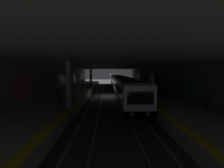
{
  "coord_description": "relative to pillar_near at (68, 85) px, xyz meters",
  "views": [
    {
      "loc": [
        -25.98,
        0.55,
        4.56
      ],
      "look_at": [
        9.83,
        -0.66,
        1.49
      ],
      "focal_mm": 22.5,
      "sensor_mm": 36.0,
      "label": 1
    }
  ],
  "objects": [
    {
      "name": "trash_bin",
      "position": [
        5.6,
        -12.15,
        -1.85
      ],
      "size": [
        0.44,
        0.44,
        0.85
      ],
      "color": "#595B5E",
      "rests_on": "platform_left"
    },
    {
      "name": "suitcase_rolling",
      "position": [
        12.58,
        3.08,
        -1.99
      ],
      "size": [
        0.38,
        0.26,
        0.86
      ],
      "color": "black",
      "rests_on": "platform_right"
    },
    {
      "name": "bench_right_near",
      "position": [
        9.07,
        4.18,
        -1.75
      ],
      "size": [
        1.7,
        0.47,
        0.86
      ],
      "color": "#262628",
      "rests_on": "platform_right"
    },
    {
      "name": "bench_left_mid",
      "position": [
        28.56,
        -12.88,
        -1.75
      ],
      "size": [
        1.7,
        0.47,
        0.86
      ],
      "color": "#262628",
      "rests_on": "platform_left"
    },
    {
      "name": "person_waiting_near",
      "position": [
        2.76,
        1.87,
        -1.44
      ],
      "size": [
        0.6,
        0.22,
        1.55
      ],
      "color": "#2F2F2F",
      "rests_on": "platform_right"
    },
    {
      "name": "ceiling_slab",
      "position": [
        12.21,
        -4.35,
        2.47
      ],
      "size": [
        60.0,
        19.4,
        0.4
      ],
      "color": "#ADAAA3",
      "rests_on": "wall_left"
    },
    {
      "name": "platform_left",
      "position": [
        12.21,
        -10.9,
        -2.8
      ],
      "size": [
        60.0,
        5.3,
        1.06
      ],
      "color": "#A8A59E",
      "rests_on": "ground"
    },
    {
      "name": "bench_left_near",
      "position": [
        20.54,
        -12.88,
        -1.75
      ],
      "size": [
        1.7,
        0.47,
        0.86
      ],
      "color": "#262628",
      "rests_on": "platform_left"
    },
    {
      "name": "wall_right",
      "position": [
        12.26,
        5.1,
        -0.52
      ],
      "size": [
        60.0,
        0.56,
        5.6
      ],
      "color": "slate",
      "rests_on": "ground"
    },
    {
      "name": "ground_plane",
      "position": [
        12.21,
        -4.35,
        -3.33
      ],
      "size": [
        120.0,
        120.0,
        0.0
      ],
      "primitive_type": "plane",
      "color": "#383A38"
    },
    {
      "name": "wall_left",
      "position": [
        12.24,
        -13.8,
        -0.52
      ],
      "size": [
        60.0,
        0.56,
        5.6
      ],
      "color": "slate",
      "rests_on": "ground"
    },
    {
      "name": "bench_right_mid",
      "position": [
        16.46,
        4.18,
        -1.75
      ],
      "size": [
        1.7,
        0.47,
        0.86
      ],
      "color": "#262628",
      "rests_on": "platform_right"
    },
    {
      "name": "track_left",
      "position": [
        12.21,
        -6.55,
        -3.25
      ],
      "size": [
        60.0,
        1.53,
        0.16
      ],
      "color": "gray",
      "rests_on": "ground"
    },
    {
      "name": "pillar_far",
      "position": [
        18.88,
        0.0,
        0.0
      ],
      "size": [
        0.56,
        0.56,
        4.55
      ],
      "color": "gray",
      "rests_on": "platform_right"
    },
    {
      "name": "metro_train",
      "position": [
        24.91,
        -6.55,
        -1.3
      ],
      "size": [
        54.58,
        2.83,
        3.49
      ],
      "color": "silver",
      "rests_on": "track_left"
    },
    {
      "name": "person_walking_mid",
      "position": [
        -1.72,
        -12.63,
        -1.41
      ],
      "size": [
        0.6,
        0.22,
        1.6
      ],
      "color": "black",
      "rests_on": "platform_left"
    },
    {
      "name": "person_standing_far",
      "position": [
        23.0,
        2.67,
        -1.32
      ],
      "size": [
        0.6,
        0.24,
        1.75
      ],
      "color": "#404040",
      "rests_on": "platform_right"
    },
    {
      "name": "pillar_near",
      "position": [
        0.0,
        0.0,
        0.0
      ],
      "size": [
        0.56,
        0.56,
        4.55
      ],
      "color": "gray",
      "rests_on": "platform_right"
    },
    {
      "name": "track_right",
      "position": [
        12.21,
        -2.15,
        -3.25
      ],
      "size": [
        60.0,
        1.53,
        0.16
      ],
      "color": "gray",
      "rests_on": "ground"
    },
    {
      "name": "platform_right",
      "position": [
        12.21,
        2.2,
        -2.8
      ],
      "size": [
        60.0,
        5.3,
        1.06
      ],
      "color": "#A8A59E",
      "rests_on": "ground"
    }
  ]
}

